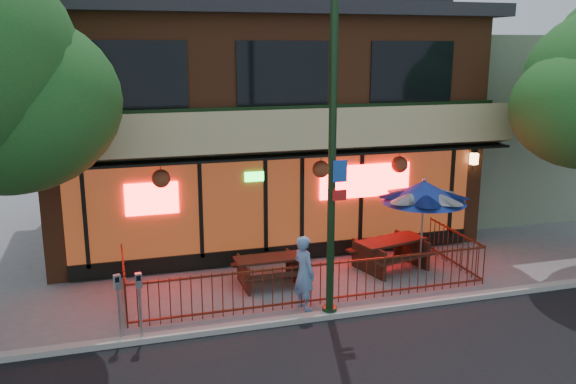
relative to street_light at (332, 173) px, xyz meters
name	(u,v)px	position (x,y,z in m)	size (l,w,h in m)	color
ground	(323,308)	(0.00, 0.40, -3.15)	(80.00, 80.00, 0.00)	gray
curb	(331,315)	(0.00, -0.10, -3.09)	(80.00, 0.25, 0.12)	#999993
restaurant_building	(249,96)	(0.00, 7.51, 0.98)	(12.96, 9.49, 8.05)	brown
neighbor_building	(483,120)	(9.00, 8.10, -0.15)	(6.00, 7.00, 6.00)	gray
patio_fence	(316,273)	(0.00, 0.91, -2.52)	(8.44, 2.62, 1.00)	#511E11
street_light	(332,173)	(0.00, 0.00, 0.00)	(0.43, 0.32, 7.00)	black
picnic_table_left	(269,267)	(-0.80, 2.09, -2.69)	(1.65, 1.27, 0.70)	#371D14
picnic_table_right	(391,249)	(2.52, 2.25, -2.63)	(2.15, 1.84, 0.80)	#321C11
patio_umbrella	(424,192)	(3.22, 1.94, -1.06)	(2.14, 2.14, 2.45)	gray
pedestrian	(304,273)	(-0.42, 0.50, -2.31)	(0.62, 0.40, 1.68)	#5B87B7
parking_meter_near	(139,296)	(-3.96, -0.08, -2.18)	(0.13, 0.12, 1.43)	#97999F
parking_meter_far	(118,297)	(-4.35, 0.00, -2.19)	(0.15, 0.14, 1.41)	#93969B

